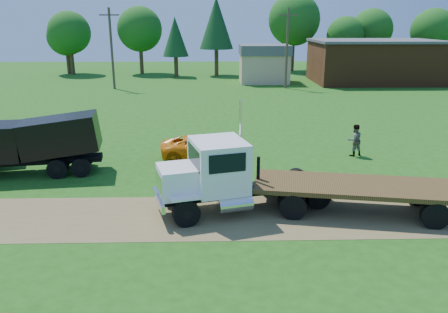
{
  "coord_description": "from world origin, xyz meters",
  "views": [
    {
      "loc": [
        -2.52,
        -16.23,
        7.65
      ],
      "look_at": [
        -2.03,
        3.08,
        1.6
      ],
      "focal_mm": 35.0,
      "sensor_mm": 36.0,
      "label": 1
    }
  ],
  "objects_px": {
    "white_semi_tractor": "(221,176)",
    "black_dump_truck": "(35,142)",
    "spectator_a": "(244,185)",
    "orange_pickup": "(202,147)",
    "flatbed_trailer": "(359,191)"
  },
  "relations": [
    {
      "from": "flatbed_trailer",
      "to": "spectator_a",
      "type": "xyz_separation_m",
      "value": [
        -4.68,
        1.04,
        -0.1
      ]
    },
    {
      "from": "orange_pickup",
      "to": "flatbed_trailer",
      "type": "xyz_separation_m",
      "value": [
        6.66,
        -7.59,
        0.28
      ]
    },
    {
      "from": "white_semi_tractor",
      "to": "orange_pickup",
      "type": "bearing_deg",
      "value": 81.66
    },
    {
      "from": "white_semi_tractor",
      "to": "flatbed_trailer",
      "type": "height_order",
      "value": "white_semi_tractor"
    },
    {
      "from": "white_semi_tractor",
      "to": "spectator_a",
      "type": "distance_m",
      "value": 1.46
    },
    {
      "from": "black_dump_truck",
      "to": "orange_pickup",
      "type": "bearing_deg",
      "value": 7.18
    },
    {
      "from": "white_semi_tractor",
      "to": "spectator_a",
      "type": "height_order",
      "value": "white_semi_tractor"
    },
    {
      "from": "white_semi_tractor",
      "to": "black_dump_truck",
      "type": "bearing_deg",
      "value": 136.86
    },
    {
      "from": "white_semi_tractor",
      "to": "black_dump_truck",
      "type": "relative_size",
      "value": 1.05
    },
    {
      "from": "white_semi_tractor",
      "to": "spectator_a",
      "type": "bearing_deg",
      "value": 20.72
    },
    {
      "from": "white_semi_tractor",
      "to": "orange_pickup",
      "type": "xyz_separation_m",
      "value": [
        -0.96,
        7.32,
        -0.88
      ]
    },
    {
      "from": "white_semi_tractor",
      "to": "orange_pickup",
      "type": "relative_size",
      "value": 1.61
    },
    {
      "from": "white_semi_tractor",
      "to": "orange_pickup",
      "type": "distance_m",
      "value": 7.43
    },
    {
      "from": "spectator_a",
      "to": "black_dump_truck",
      "type": "bearing_deg",
      "value": 114.05
    },
    {
      "from": "orange_pickup",
      "to": "flatbed_trailer",
      "type": "height_order",
      "value": "flatbed_trailer"
    }
  ]
}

